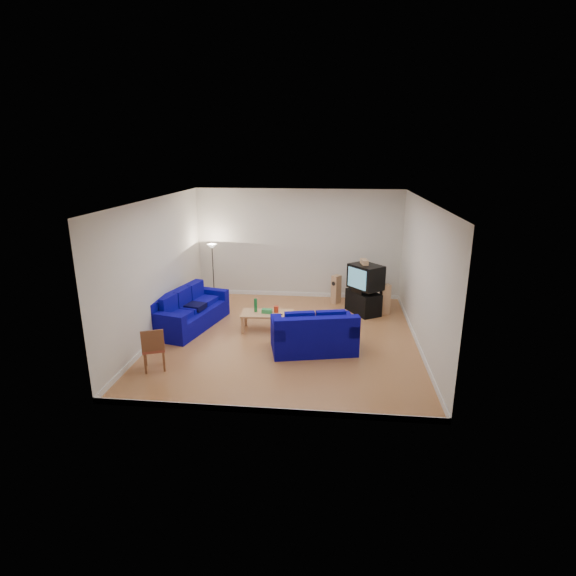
# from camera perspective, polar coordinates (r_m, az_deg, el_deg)

# --- Properties ---
(room) EXTENTS (6.01, 6.51, 3.21)m
(room) POSITION_cam_1_polar(r_m,az_deg,el_deg) (10.12, -0.24, 1.76)
(room) COLOR brown
(room) RESTS_ON ground
(sofa_three_seat) EXTENTS (1.51, 2.47, 0.89)m
(sofa_three_seat) POSITION_cam_1_polar(r_m,az_deg,el_deg) (11.46, -12.56, -3.19)
(sofa_three_seat) COLOR #03006F
(sofa_three_seat) RESTS_ON ground
(sofa_loveseat) EXTENTS (1.98, 1.38, 0.90)m
(sofa_loveseat) POSITION_cam_1_polar(r_m,az_deg,el_deg) (9.82, 3.31, -6.17)
(sofa_loveseat) COLOR #03006F
(sofa_loveseat) RESTS_ON ground
(coffee_table) EXTENTS (1.29, 0.70, 0.46)m
(coffee_table) POSITION_cam_1_polar(r_m,az_deg,el_deg) (10.91, -2.61, -3.42)
(coffee_table) COLOR tan
(coffee_table) RESTS_ON ground
(bottle) EXTENTS (0.09, 0.09, 0.33)m
(bottle) POSITION_cam_1_polar(r_m,az_deg,el_deg) (10.93, -4.14, -2.19)
(bottle) COLOR #197233
(bottle) RESTS_ON coffee_table
(tissue_box) EXTENTS (0.25, 0.16, 0.10)m
(tissue_box) POSITION_cam_1_polar(r_m,az_deg,el_deg) (10.86, -2.69, -2.94)
(tissue_box) COLOR green
(tissue_box) RESTS_ON coffee_table
(red_canister) EXTENTS (0.12, 0.12, 0.16)m
(red_canister) POSITION_cam_1_polar(r_m,az_deg,el_deg) (10.89, -1.51, -2.71)
(red_canister) COLOR red
(red_canister) RESTS_ON coffee_table
(remote) EXTENTS (0.14, 0.05, 0.02)m
(remote) POSITION_cam_1_polar(r_m,az_deg,el_deg) (10.74, -1.09, -3.38)
(remote) COLOR black
(remote) RESTS_ON coffee_table
(tv_stand) EXTENTS (0.97, 1.12, 0.60)m
(tv_stand) POSITION_cam_1_polar(r_m,az_deg,el_deg) (12.30, 9.53, -1.79)
(tv_stand) COLOR black
(tv_stand) RESTS_ON ground
(av_receiver) EXTENTS (0.57, 0.59, 0.11)m
(av_receiver) POSITION_cam_1_polar(r_m,az_deg,el_deg) (12.13, 9.36, -0.28)
(av_receiver) COLOR black
(av_receiver) RESTS_ON tv_stand
(television) EXTENTS (1.01, 1.03, 0.65)m
(television) POSITION_cam_1_polar(r_m,az_deg,el_deg) (12.03, 9.83, 1.41)
(television) COLOR black
(television) RESTS_ON av_receiver
(centre_speaker) EXTENTS (0.21, 0.38, 0.13)m
(centre_speaker) POSITION_cam_1_polar(r_m,az_deg,el_deg) (12.01, 9.66, 3.30)
(centre_speaker) COLOR tan
(centre_speaker) RESTS_ON television
(speaker_left) EXTENTS (0.30, 0.31, 0.82)m
(speaker_left) POSITION_cam_1_polar(r_m,az_deg,el_deg) (12.97, 6.13, -0.16)
(speaker_left) COLOR tan
(speaker_left) RESTS_ON ground
(speaker_right) EXTENTS (0.29, 0.26, 0.82)m
(speaker_right) POSITION_cam_1_polar(r_m,az_deg,el_deg) (12.28, 12.20, -1.41)
(speaker_right) COLOR tan
(speaker_right) RESTS_ON ground
(floor_lamp) EXTENTS (0.28, 0.28, 1.65)m
(floor_lamp) POSITION_cam_1_polar(r_m,az_deg,el_deg) (13.20, -9.59, 4.29)
(floor_lamp) COLOR black
(floor_lamp) RESTS_ON ground
(dining_chair) EXTENTS (0.56, 0.56, 0.90)m
(dining_chair) POSITION_cam_1_polar(r_m,az_deg,el_deg) (9.30, -16.73, -7.18)
(dining_chair) COLOR brown
(dining_chair) RESTS_ON ground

